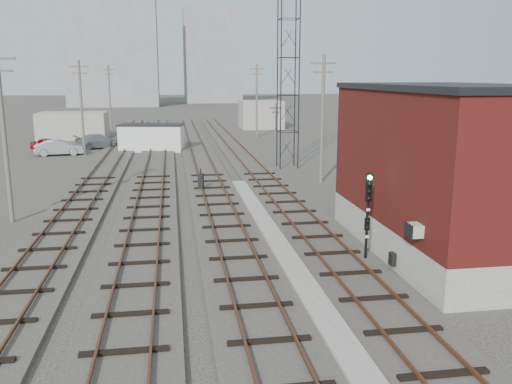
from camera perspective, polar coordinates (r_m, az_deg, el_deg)
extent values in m
plane|color=#282621|center=(69.75, -5.50, 5.85)|extent=(320.00, 320.00, 0.00)
cube|color=#332D28|center=(49.23, -1.11, 3.42)|extent=(3.20, 90.00, 0.20)
cube|color=#4C2816|center=(49.10, -1.94, 3.66)|extent=(0.07, 90.00, 0.12)
cube|color=#4C2816|center=(49.29, -0.28, 3.70)|extent=(0.07, 90.00, 0.12)
cube|color=#332D28|center=(48.86, -5.77, 3.29)|extent=(3.20, 90.00, 0.20)
cube|color=#4C2816|center=(48.79, -6.62, 3.53)|extent=(0.07, 90.00, 0.12)
cube|color=#4C2816|center=(48.87, -4.93, 3.58)|extent=(0.07, 90.00, 0.12)
cube|color=#332D28|center=(48.81, -10.47, 3.14)|extent=(3.20, 90.00, 0.20)
cube|color=#4C2816|center=(48.81, -11.32, 3.38)|extent=(0.07, 90.00, 0.12)
cube|color=#4C2816|center=(48.76, -9.63, 3.44)|extent=(0.07, 90.00, 0.12)
cube|color=#332D28|center=(49.10, -15.14, 2.97)|extent=(3.20, 90.00, 0.20)
cube|color=#4C2816|center=(49.15, -15.99, 3.21)|extent=(0.07, 90.00, 0.12)
cube|color=#4C2816|center=(48.99, -14.32, 3.27)|extent=(0.07, 90.00, 0.12)
cube|color=gray|center=(24.79, 2.12, -5.30)|extent=(0.90, 28.00, 0.26)
cube|color=gray|center=(25.09, 18.98, -4.28)|extent=(6.00, 12.00, 1.50)
cube|color=#521413|center=(24.37, 19.54, 3.64)|extent=(6.00, 12.00, 5.50)
cube|color=black|center=(24.15, 20.02, 10.34)|extent=(6.20, 12.20, 0.25)
cube|color=beige|center=(19.84, 16.34, -3.88)|extent=(0.45, 0.62, 0.45)
cube|color=black|center=(22.14, 14.16, -6.83)|extent=(0.20, 0.35, 0.50)
cylinder|color=black|center=(44.35, 2.65, 12.05)|extent=(0.10, 0.10, 15.00)
cylinder|color=black|center=(44.67, 4.57, 12.02)|extent=(0.10, 0.10, 15.00)
cylinder|color=black|center=(45.82, 2.27, 12.05)|extent=(0.10, 0.10, 15.00)
cylinder|color=black|center=(46.13, 4.14, 12.03)|extent=(0.10, 0.10, 15.00)
cylinder|color=#595147|center=(30.57, -24.98, 5.27)|extent=(0.24, 0.24, 9.00)
cylinder|color=#595147|center=(54.96, -17.88, 8.37)|extent=(0.24, 0.24, 9.00)
cube|color=#595147|center=(54.88, -18.15, 12.43)|extent=(1.80, 0.12, 0.12)
cube|color=#595147|center=(54.88, -18.11, 11.80)|extent=(1.40, 0.12, 0.12)
cylinder|color=#595147|center=(79.73, -15.14, 9.52)|extent=(0.24, 0.24, 9.00)
cube|color=#595147|center=(79.68, -15.29, 12.32)|extent=(1.80, 0.12, 0.12)
cube|color=#595147|center=(79.67, -15.27, 11.89)|extent=(1.40, 0.12, 0.12)
cylinder|color=#595147|center=(38.80, 7.00, 7.52)|extent=(0.24, 0.24, 9.00)
cube|color=#595147|center=(38.69, 7.16, 13.29)|extent=(1.80, 0.12, 0.12)
cube|color=#595147|center=(38.68, 7.13, 12.40)|extent=(1.40, 0.12, 0.12)
cylinder|color=#595147|center=(68.11, 0.07, 9.56)|extent=(0.24, 0.24, 9.00)
cube|color=#595147|center=(68.04, 0.07, 12.84)|extent=(1.80, 0.12, 0.12)
cube|color=#595147|center=(68.04, 0.07, 12.33)|extent=(1.40, 0.12, 0.12)
cube|color=gray|center=(145.09, -14.84, 14.68)|extent=(22.00, 14.00, 30.00)
cube|color=gray|center=(159.77, -4.65, 14.04)|extent=(16.00, 12.00, 26.00)
cube|color=gray|center=(70.50, -18.70, 6.65)|extent=(8.00, 5.00, 3.20)
cube|color=gray|center=(80.48, 0.51, 8.17)|extent=(6.00, 6.00, 4.00)
cube|color=gray|center=(22.99, 11.43, -7.17)|extent=(0.40, 0.40, 0.10)
cylinder|color=black|center=(22.46, 11.62, -2.73)|extent=(0.11, 0.11, 3.78)
cube|color=black|center=(22.16, 11.78, 0.45)|extent=(0.25, 0.10, 1.13)
sphere|color=#0CE533|center=(21.99, 11.91, 1.49)|extent=(0.19, 0.19, 0.19)
sphere|color=black|center=(22.05, 11.88, 0.76)|extent=(0.19, 0.19, 0.19)
sphere|color=black|center=(22.10, 11.84, 0.04)|extent=(0.19, 0.19, 0.19)
sphere|color=black|center=(22.16, 11.81, -0.67)|extent=(0.19, 0.19, 0.19)
cube|color=black|center=(22.50, 11.61, -3.32)|extent=(0.21, 0.09, 0.52)
cube|color=white|center=(22.30, 11.73, -1.84)|extent=(0.15, 0.02, 0.11)
cube|color=white|center=(22.59, 11.61, -4.63)|extent=(0.15, 0.02, 0.11)
cube|color=black|center=(36.10, -5.82, 1.06)|extent=(0.42, 0.42, 1.11)
cylinder|color=black|center=(35.97, -5.84, 2.19)|extent=(0.09, 0.09, 0.33)
cube|color=white|center=(56.69, -10.93, 5.59)|extent=(6.68, 3.66, 2.64)
cube|color=black|center=(56.56, -10.98, 6.97)|extent=(6.93, 3.91, 0.13)
imported|color=maroon|center=(60.45, -20.90, 4.76)|extent=(3.84, 1.87, 1.26)
imported|color=#94969B|center=(55.97, -19.98, 4.42)|extent=(4.74, 2.17, 1.51)
imported|color=gray|center=(60.12, -16.10, 5.16)|extent=(5.63, 3.88, 1.51)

